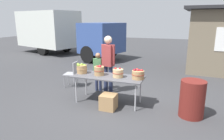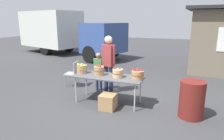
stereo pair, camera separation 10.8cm
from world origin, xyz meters
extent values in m
plane|color=#38383A|center=(0.00, 0.00, 0.00)|extent=(40.00, 40.00, 0.00)
cube|color=#4C4C51|center=(0.00, 0.00, 0.73)|extent=(1.90, 0.76, 0.03)
cylinder|color=#B2B2B7|center=(-0.83, -0.30, 0.36)|extent=(0.04, 0.04, 0.72)
cylinder|color=#B2B2B7|center=(0.83, -0.30, 0.36)|extent=(0.04, 0.04, 0.72)
cylinder|color=#B2B2B7|center=(-0.83, 0.30, 0.36)|extent=(0.04, 0.04, 0.72)
cylinder|color=#B2B2B7|center=(0.83, 0.30, 0.36)|extent=(0.04, 0.04, 0.72)
cylinder|color=#A87F51|center=(-0.81, 0.04, 0.87)|extent=(0.28, 0.28, 0.23)
torus|color=#A87F51|center=(-0.81, 0.04, 0.88)|extent=(0.30, 0.30, 0.01)
sphere|color=#9EC647|center=(-0.80, 0.08, 0.99)|extent=(0.06, 0.06, 0.06)
sphere|color=#8CB738|center=(-0.91, 0.02, 1.00)|extent=(0.08, 0.08, 0.08)
sphere|color=#8CB738|center=(-0.74, 0.07, 0.98)|extent=(0.07, 0.07, 0.07)
sphere|color=#7AA833|center=(-0.87, -0.05, 0.99)|extent=(0.08, 0.08, 0.08)
sphere|color=#8CB738|center=(-0.81, 0.04, 1.00)|extent=(0.08, 0.08, 0.08)
sphere|color=#8CB738|center=(-0.84, 0.03, 0.98)|extent=(0.07, 0.07, 0.07)
sphere|color=#7AA833|center=(-0.87, 0.11, 0.97)|extent=(0.07, 0.07, 0.07)
cylinder|color=#A87F51|center=(-0.27, 0.02, 0.87)|extent=(0.27, 0.27, 0.24)
torus|color=maroon|center=(-0.27, 0.02, 0.88)|extent=(0.29, 0.29, 0.01)
sphere|color=maroon|center=(-0.27, 0.07, 0.98)|extent=(0.08, 0.08, 0.08)
sphere|color=maroon|center=(-0.22, -0.03, 0.99)|extent=(0.08, 0.08, 0.08)
sphere|color=maroon|center=(-0.25, 0.03, 1.00)|extent=(0.08, 0.08, 0.08)
sphere|color=#B22319|center=(-0.31, -0.01, 0.99)|extent=(0.07, 0.07, 0.07)
cylinder|color=tan|center=(0.28, 0.00, 0.86)|extent=(0.27, 0.27, 0.22)
torus|color=maroon|center=(0.28, 0.00, 0.87)|extent=(0.29, 0.29, 0.01)
sphere|color=maroon|center=(0.18, 0.02, 0.95)|extent=(0.07, 0.07, 0.07)
sphere|color=maroon|center=(0.19, 0.06, 0.97)|extent=(0.07, 0.07, 0.07)
sphere|color=#B22319|center=(0.21, -0.02, 0.97)|extent=(0.07, 0.07, 0.07)
sphere|color=maroon|center=(0.31, 0.06, 0.97)|extent=(0.06, 0.06, 0.06)
cylinder|color=#A87F51|center=(0.81, 0.02, 0.86)|extent=(0.31, 0.31, 0.22)
torus|color=maroon|center=(0.81, 0.02, 0.87)|extent=(0.33, 0.33, 0.01)
sphere|color=maroon|center=(0.84, 0.04, 0.96)|extent=(0.08, 0.08, 0.08)
sphere|color=maroon|center=(0.80, 0.02, 0.98)|extent=(0.08, 0.08, 0.08)
sphere|color=maroon|center=(0.70, 0.05, 0.96)|extent=(0.07, 0.07, 0.07)
sphere|color=#B22319|center=(0.77, 0.06, 0.98)|extent=(0.07, 0.07, 0.07)
sphere|color=maroon|center=(0.72, 0.00, 0.98)|extent=(0.08, 0.08, 0.08)
sphere|color=maroon|center=(0.80, 0.02, 0.97)|extent=(0.07, 0.07, 0.07)
sphere|color=maroon|center=(0.90, 0.05, 0.97)|extent=(0.07, 0.07, 0.07)
cylinder|color=#262D4C|center=(-0.18, 0.69, 0.43)|extent=(0.13, 0.13, 0.86)
cylinder|color=#262D4C|center=(-0.36, 0.73, 0.43)|extent=(0.13, 0.13, 0.86)
cube|color=maroon|center=(-0.27, 0.71, 1.18)|extent=(0.36, 0.29, 0.65)
sphere|color=beige|center=(-0.27, 0.71, 1.65)|extent=(0.23, 0.23, 0.23)
cylinder|color=maroon|center=(-0.09, 0.67, 1.22)|extent=(0.09, 0.09, 0.57)
cylinder|color=maroon|center=(-0.46, 0.75, 1.22)|extent=(0.09, 0.09, 0.57)
cylinder|color=#262D4C|center=(-0.58, 0.79, 0.30)|extent=(0.09, 0.09, 0.60)
cylinder|color=#262D4C|center=(-0.70, 0.77, 0.30)|extent=(0.09, 0.09, 0.60)
cube|color=#4C7F4C|center=(-0.64, 0.78, 0.82)|extent=(0.25, 0.19, 0.45)
sphere|color=#936B4C|center=(-0.64, 0.78, 1.15)|extent=(0.16, 0.16, 0.16)
cylinder|color=#4C7F4C|center=(-0.51, 0.80, 0.85)|extent=(0.06, 0.06, 0.40)
cylinder|color=#4C7F4C|center=(-0.77, 0.76, 0.85)|extent=(0.06, 0.06, 0.40)
cube|color=silver|center=(-6.92, 6.72, 1.60)|extent=(4.66, 3.32, 2.30)
cube|color=#334C8C|center=(-2.42, 5.37, 1.25)|extent=(2.33, 2.53, 1.60)
cube|color=black|center=(-1.60, 5.12, 1.57)|extent=(0.55, 1.70, 0.80)
cylinder|color=black|center=(-2.30, 6.32, 0.45)|extent=(0.94, 0.53, 0.90)
cylinder|color=black|center=(-2.85, 4.50, 0.45)|extent=(0.94, 0.53, 0.90)
cylinder|color=black|center=(-6.07, 7.46, 0.45)|extent=(0.94, 0.53, 0.90)
cylinder|color=black|center=(-6.62, 5.64, 0.45)|extent=(0.94, 0.53, 0.90)
cube|color=#99999E|center=(-1.68, 0.84, 0.44)|extent=(0.45, 0.45, 0.04)
cube|color=#99999E|center=(-1.50, 0.86, 0.66)|extent=(0.08, 0.40, 0.40)
cylinder|color=gray|center=(-1.87, 0.98, 0.21)|extent=(0.02, 0.02, 0.42)
cylinder|color=gray|center=(-1.82, 0.65, 0.21)|extent=(0.02, 0.02, 0.42)
cylinder|color=gray|center=(-1.53, 1.03, 0.21)|extent=(0.02, 0.02, 0.42)
cylinder|color=gray|center=(-1.49, 0.69, 0.21)|extent=(0.02, 0.02, 0.42)
cylinder|color=maroon|center=(2.13, -0.12, 0.44)|extent=(0.57, 0.57, 0.88)
cube|color=#A87F51|center=(0.16, -0.40, 0.19)|extent=(0.39, 0.39, 0.39)
camera|label=1|loc=(1.87, -4.87, 2.23)|focal=32.38mm
camera|label=2|loc=(1.97, -4.83, 2.23)|focal=32.38mm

